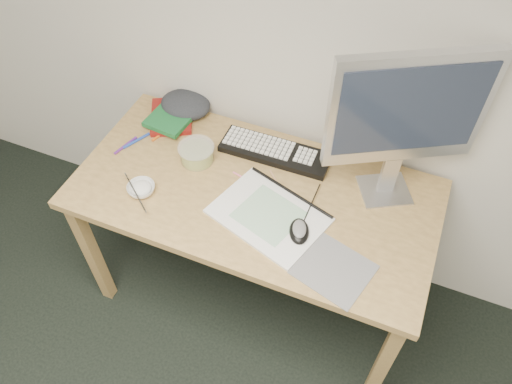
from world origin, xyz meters
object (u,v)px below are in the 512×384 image
at_px(keyboard, 275,152).
at_px(rice_bowl, 141,189).
at_px(monitor, 407,114).
at_px(desk, 254,205).
at_px(sketchpad, 269,215).

distance_m(keyboard, rice_bowl, 0.56).
bearing_deg(keyboard, monitor, -3.71).
height_order(keyboard, monitor, monitor).
distance_m(desk, rice_bowl, 0.44).
height_order(desk, keyboard, keyboard).
relative_size(desk, rice_bowl, 13.08).
distance_m(sketchpad, rice_bowl, 0.50).
bearing_deg(desk, keyboard, 88.96).
bearing_deg(keyboard, rice_bowl, -136.91).
relative_size(sketchpad, keyboard, 0.88).
height_order(desk, rice_bowl, rice_bowl).
xyz_separation_m(monitor, rice_bowl, (-0.86, -0.36, -0.37)).
height_order(desk, sketchpad, sketchpad).
bearing_deg(rice_bowl, sketchpad, 8.75).
relative_size(desk, sketchpad, 3.51).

